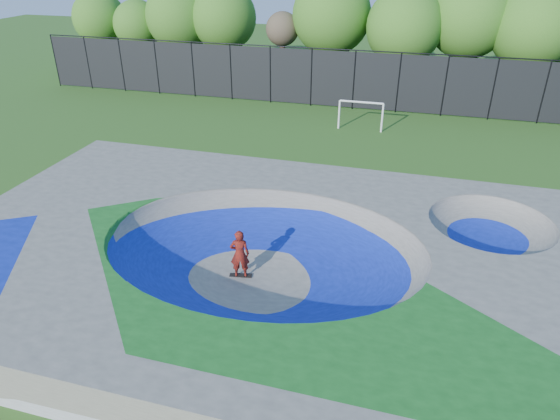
# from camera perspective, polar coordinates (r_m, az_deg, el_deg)

# --- Properties ---
(ground) EXTENTS (120.00, 120.00, 0.00)m
(ground) POSITION_cam_1_polar(r_m,az_deg,el_deg) (17.52, -1.92, -7.74)
(ground) COLOR #285216
(ground) RESTS_ON ground
(skate_deck) EXTENTS (22.00, 14.00, 1.50)m
(skate_deck) POSITION_cam_1_polar(r_m,az_deg,el_deg) (17.09, -1.96, -5.70)
(skate_deck) COLOR gray
(skate_deck) RESTS_ON ground
(skater) EXTENTS (0.76, 0.60, 1.83)m
(skater) POSITION_cam_1_polar(r_m,az_deg,el_deg) (17.13, -4.62, -5.05)
(skater) COLOR red
(skater) RESTS_ON ground
(skateboard) EXTENTS (0.81, 0.39, 0.05)m
(skateboard) POSITION_cam_1_polar(r_m,az_deg,el_deg) (17.63, -4.51, -7.47)
(skateboard) COLOR black
(skateboard) RESTS_ON ground
(soccer_goal) EXTENTS (2.78, 0.12, 1.83)m
(soccer_goal) POSITION_cam_1_polar(r_m,az_deg,el_deg) (31.56, 9.23, 11.18)
(soccer_goal) COLOR white
(soccer_goal) RESTS_ON ground
(fence) EXTENTS (48.09, 0.09, 4.04)m
(fence) POSITION_cam_1_polar(r_m,az_deg,el_deg) (35.73, 8.46, 14.60)
(fence) COLOR black
(fence) RESTS_ON ground
(treeline) EXTENTS (52.16, 7.50, 8.65)m
(treeline) POSITION_cam_1_polar(r_m,az_deg,el_deg) (40.18, 11.65, 20.25)
(treeline) COLOR #432C21
(treeline) RESTS_ON ground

